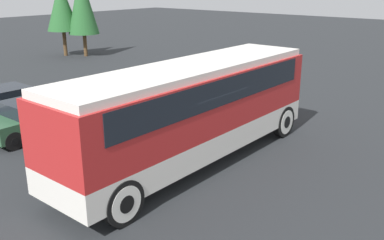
% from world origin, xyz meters
% --- Properties ---
extents(ground_plane, '(120.00, 120.00, 0.00)m').
position_xyz_m(ground_plane, '(0.00, 0.00, 0.00)').
color(ground_plane, '#26282B').
extents(tour_bus, '(10.17, 2.52, 3.25)m').
position_xyz_m(tour_bus, '(0.10, -0.00, 1.97)').
color(tour_bus, silver).
rests_on(tour_bus, ground_plane).
extents(parked_car_near, '(4.22, 1.92, 1.40)m').
position_xyz_m(parked_car_near, '(-1.58, 6.33, 0.70)').
color(parked_car_near, '#2D5638').
rests_on(parked_car_near, ground_plane).
extents(parked_car_mid, '(4.67, 1.83, 1.42)m').
position_xyz_m(parked_car_mid, '(-1.75, 8.91, 0.71)').
color(parked_car_mid, silver).
rests_on(parked_car_mid, ground_plane).
extents(tree_center, '(2.41, 2.41, 5.75)m').
position_xyz_m(tree_center, '(9.75, 21.08, 3.83)').
color(tree_center, brown).
rests_on(tree_center, ground_plane).
extents(tree_right, '(2.34, 2.34, 6.46)m').
position_xyz_m(tree_right, '(10.61, 19.64, 4.08)').
color(tree_right, brown).
rests_on(tree_right, ground_plane).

